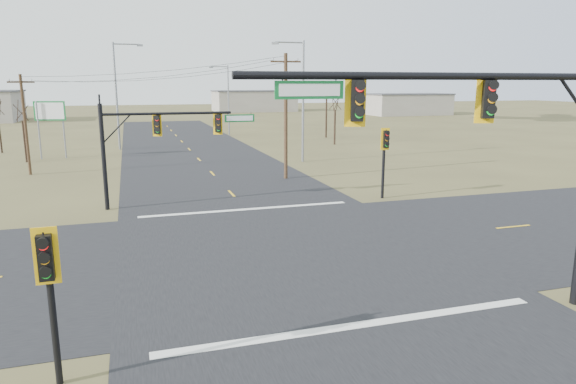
# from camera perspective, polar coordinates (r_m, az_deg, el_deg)

# --- Properties ---
(ground) EXTENTS (320.00, 320.00, 0.00)m
(ground) POSITION_cam_1_polar(r_m,az_deg,el_deg) (22.41, -0.37, -6.42)
(ground) COLOR brown
(ground) RESTS_ON ground
(road_ew) EXTENTS (160.00, 14.00, 0.02)m
(road_ew) POSITION_cam_1_polar(r_m,az_deg,el_deg) (22.41, -0.37, -6.40)
(road_ew) COLOR black
(road_ew) RESTS_ON ground
(road_ns) EXTENTS (14.00, 160.00, 0.02)m
(road_ns) POSITION_cam_1_polar(r_m,az_deg,el_deg) (22.41, -0.37, -6.39)
(road_ns) COLOR black
(road_ns) RESTS_ON ground
(stop_bar_near) EXTENTS (12.00, 0.40, 0.01)m
(stop_bar_near) POSITION_cam_1_polar(r_m,az_deg,el_deg) (15.90, 7.73, -14.45)
(stop_bar_near) COLOR silver
(stop_bar_near) RESTS_ON road_ns
(stop_bar_far) EXTENTS (12.00, 0.40, 0.01)m
(stop_bar_far) POSITION_cam_1_polar(r_m,az_deg,el_deg) (29.38, -4.61, -1.92)
(stop_bar_far) COLOR silver
(stop_bar_far) RESTS_ON road_ns
(mast_arm_near) EXTENTS (11.39, 0.57, 7.87)m
(mast_arm_near) POSITION_cam_1_polar(r_m,az_deg,el_deg) (15.93, 22.45, 6.10)
(mast_arm_near) COLOR black
(mast_arm_near) RESTS_ON ground
(mast_arm_far) EXTENTS (8.82, 0.58, 5.99)m
(mast_arm_far) POSITION_cam_1_polar(r_m,az_deg,el_deg) (30.45, -13.71, 6.51)
(mast_arm_far) COLOR black
(mast_arm_far) RESTS_ON ground
(pedestal_signal_ne) EXTENTS (0.61, 0.52, 4.43)m
(pedestal_signal_ne) POSITION_cam_1_polar(r_m,az_deg,el_deg) (32.15, 10.74, 4.91)
(pedestal_signal_ne) COLOR black
(pedestal_signal_ne) RESTS_ON ground
(pedestal_signal_sw) EXTENTS (0.57, 0.49, 3.96)m
(pedestal_signal_sw) POSITION_cam_1_polar(r_m,az_deg,el_deg) (12.94, -25.18, -7.91)
(pedestal_signal_sw) COLOR black
(pedestal_signal_sw) RESTS_ON ground
(utility_pole_near) EXTENTS (2.25, 0.27, 9.21)m
(utility_pole_near) POSITION_cam_1_polar(r_m,az_deg,el_deg) (38.28, -0.25, 8.57)
(utility_pole_near) COLOR #4B3520
(utility_pole_near) RESTS_ON ground
(utility_pole_far) EXTENTS (1.90, 0.25, 7.76)m
(utility_pole_far) POSITION_cam_1_polar(r_m,az_deg,el_deg) (44.94, -27.18, 6.88)
(utility_pole_far) COLOR #4B3520
(utility_pole_far) RESTS_ON ground
(highway_sign) EXTENTS (2.83, 0.79, 5.44)m
(highway_sign) POSITION_cam_1_polar(r_m,az_deg,el_deg) (53.72, -24.91, 7.50)
(highway_sign) COLOR gray
(highway_sign) RESTS_ON ground
(streetlight_a) EXTENTS (3.02, 0.49, 10.77)m
(streetlight_a) POSITION_cam_1_polar(r_m,az_deg,el_deg) (46.83, 1.41, 10.74)
(streetlight_a) COLOR gray
(streetlight_a) RESTS_ON ground
(streetlight_b) EXTENTS (2.64, 0.31, 9.48)m
(streetlight_b) POSITION_cam_1_polar(r_m,az_deg,el_deg) (72.16, -6.81, 10.52)
(streetlight_b) COLOR gray
(streetlight_b) RESTS_ON ground
(streetlight_c) EXTENTS (3.14, 0.29, 11.32)m
(streetlight_c) POSITION_cam_1_polar(r_m,az_deg,el_deg) (58.63, -18.32, 10.70)
(streetlight_c) COLOR gray
(streetlight_c) RESTS_ON ground
(bare_tree_a) EXTENTS (2.46, 2.46, 5.91)m
(bare_tree_a) POSITION_cam_1_polar(r_m,az_deg,el_deg) (52.29, -27.51, 8.03)
(bare_tree_a) COLOR black
(bare_tree_a) RESTS_ON ground
(bare_tree_c) EXTENTS (3.15, 3.15, 6.47)m
(bare_tree_c) POSITION_cam_1_polar(r_m,az_deg,el_deg) (60.62, 5.27, 10.06)
(bare_tree_c) COLOR black
(bare_tree_c) RESTS_ON ground
(bare_tree_d) EXTENTS (3.83, 3.83, 7.68)m
(bare_tree_d) POSITION_cam_1_polar(r_m,az_deg,el_deg) (68.48, 4.32, 11.22)
(bare_tree_d) COLOR black
(bare_tree_d) RESTS_ON ground
(warehouse_mid) EXTENTS (20.00, 12.00, 5.00)m
(warehouse_mid) POSITION_cam_1_polar(r_m,az_deg,el_deg) (134.10, -3.81, 10.02)
(warehouse_mid) COLOR #9F978D
(warehouse_mid) RESTS_ON ground
(warehouse_right) EXTENTS (18.00, 10.00, 4.50)m
(warehouse_right) POSITION_cam_1_polar(r_m,az_deg,el_deg) (121.91, 13.11, 9.42)
(warehouse_right) COLOR #9F978D
(warehouse_right) RESTS_ON ground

